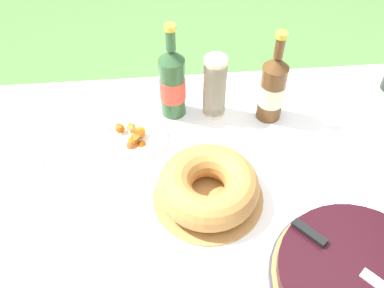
{
  "coord_description": "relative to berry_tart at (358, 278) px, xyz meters",
  "views": [
    {
      "loc": [
        -0.19,
        -0.67,
        1.7
      ],
      "look_at": [
        -0.12,
        0.16,
        0.81
      ],
      "focal_mm": 40.0,
      "sensor_mm": 36.0,
      "label": 1
    }
  ],
  "objects": [
    {
      "name": "serving_knife",
      "position": [
        -0.02,
        0.02,
        0.04
      ],
      "size": [
        0.26,
        0.3,
        0.01
      ],
      "rotation": [
        0.0,
        0.0,
        5.42
      ],
      "color": "silver",
      "rests_on": "berry_tart"
    },
    {
      "name": "garden_table",
      "position": [
        -0.22,
        0.26,
        -0.09
      ],
      "size": [
        1.74,
        1.1,
        0.74
      ],
      "color": "#A87A47",
      "rests_on": "ground_plane"
    },
    {
      "name": "bundt_cake",
      "position": [
        -0.31,
        0.28,
        0.02
      ],
      "size": [
        0.3,
        0.3,
        0.1
      ],
      "color": "#B78447",
      "rests_on": "tablecloth"
    },
    {
      "name": "cup_stack",
      "position": [
        -0.25,
        0.61,
        0.08
      ],
      "size": [
        0.07,
        0.07,
        0.21
      ],
      "color": "beige",
      "rests_on": "tablecloth"
    },
    {
      "name": "cider_bottle_green",
      "position": [
        -0.38,
        0.63,
        0.09
      ],
      "size": [
        0.08,
        0.08,
        0.32
      ],
      "color": "#2D562D",
      "rests_on": "tablecloth"
    },
    {
      "name": "cider_bottle_amber",
      "position": [
        -0.08,
        0.58,
        0.09
      ],
      "size": [
        0.08,
        0.08,
        0.31
      ],
      "color": "brown",
      "rests_on": "tablecloth"
    },
    {
      "name": "tablecloth",
      "position": [
        -0.22,
        0.26,
        -0.04
      ],
      "size": [
        1.75,
        1.11,
        0.1
      ],
      "color": "white",
      "rests_on": "garden_table"
    },
    {
      "name": "snack_plate_left",
      "position": [
        -0.51,
        0.51,
        -0.01
      ],
      "size": [
        0.2,
        0.2,
        0.06
      ],
      "color": "white",
      "rests_on": "tablecloth"
    },
    {
      "name": "berry_tart",
      "position": [
        0.0,
        0.0,
        0.0
      ],
      "size": [
        0.4,
        0.4,
        0.06
      ],
      "color": "#38383D",
      "rests_on": "tablecloth"
    }
  ]
}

